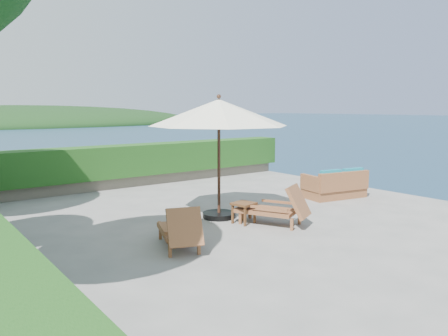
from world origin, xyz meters
TOP-DOWN VIEW (x-y plane):
  - ground at (0.00, 0.00)m, footprint 12.00×12.00m
  - foundation at (0.00, 0.00)m, footprint 12.00×12.00m
  - offshore_island at (25.00, 140.00)m, footprint 126.00×57.60m
  - planter_wall_far at (0.00, 5.60)m, footprint 12.00×0.60m
  - hedge_far at (0.00, 5.60)m, footprint 12.40×0.90m
  - patio_umbrella at (-0.12, 0.44)m, footprint 3.95×3.95m
  - lounge_left at (-2.05, -0.96)m, footprint 1.07×1.59m
  - lounge_right at (0.49, -0.84)m, footprint 1.29×1.71m
  - side_table at (0.01, -0.31)m, footprint 0.53×0.53m
  - wicker_loveseat at (3.89, 0.26)m, footprint 1.89×1.20m

SIDE VIEW (x-z plane):
  - offshore_island at x=25.00m, z-range -9.30..3.30m
  - foundation at x=0.00m, z-range -3.05..-0.05m
  - ground at x=0.00m, z-range 0.00..0.00m
  - planter_wall_far at x=0.00m, z-range 0.00..0.36m
  - wicker_loveseat at x=3.89m, z-range -0.10..0.76m
  - lounge_left at x=-2.05m, z-range -0.07..0.78m
  - lounge_right at x=0.49m, z-range -0.07..0.84m
  - side_table at x=0.01m, z-range 0.15..0.63m
  - hedge_far at x=0.00m, z-range 0.35..1.35m
  - patio_umbrella at x=-0.12m, z-range 0.99..3.85m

